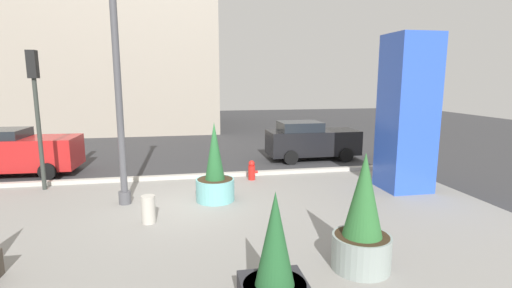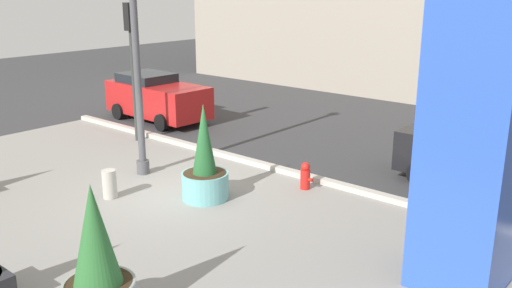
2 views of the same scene
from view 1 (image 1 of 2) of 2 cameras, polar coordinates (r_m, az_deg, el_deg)
ground_plane at (r=15.50m, az=-10.36°, el=-4.34°), size 60.00×60.00×0.00m
plaza_pavement at (r=9.79m, az=-9.97°, el=-12.87°), size 18.00×10.00×0.02m
curb_strip at (r=14.63m, az=-10.33°, el=-4.87°), size 18.00×0.24×0.16m
lamp_post at (r=11.67m, az=-20.12°, el=7.19°), size 0.44×0.44×6.84m
art_pillar_blue at (r=13.58m, az=21.94°, el=4.27°), size 1.48×1.48×5.21m
potted_plant_by_pillar at (r=11.73m, az=-6.24°, el=-4.64°), size 1.19×1.19×2.47m
potted_plant_curbside at (r=6.26m, az=2.86°, el=-18.59°), size 1.07×1.07×2.07m
potted_plant_near_right at (r=7.83m, az=15.85°, el=-11.48°), size 1.16×1.16×2.38m
fire_hydrant at (r=14.14m, az=-0.65°, el=-4.01°), size 0.36×0.26×0.75m
concrete_bollard at (r=10.40m, az=-15.99°, el=-9.53°), size 0.36×0.36×0.75m
traffic_light_corner at (r=14.44m, az=-30.39°, el=6.12°), size 0.28×0.42×4.67m
car_curb_west at (r=17.51m, az=-32.60°, el=-0.98°), size 4.52×2.23×1.83m
car_passing_lane at (r=17.83m, az=8.33°, el=0.53°), size 4.23×1.97×1.80m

